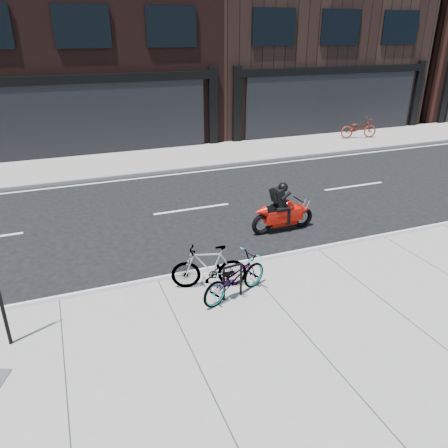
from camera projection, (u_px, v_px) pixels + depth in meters
name	position (u px, v px, depth m)	size (l,w,h in m)	color
ground	(214.00, 235.00, 11.74)	(120.00, 120.00, 0.00)	black
sidewalk_near	(314.00, 348.00, 7.45)	(60.00, 6.00, 0.13)	gray
sidewalk_far	(151.00, 160.00, 18.32)	(60.00, 3.50, 0.13)	gray
building_mideast	(290.00, 8.00, 24.89)	(12.00, 10.00, 12.50)	black
bike_rack	(232.00, 278.00, 8.58)	(0.44, 0.10, 0.74)	black
bicycle_front	(235.00, 278.00, 8.63)	(0.57, 1.62, 0.85)	gray
bicycle_rear	(209.00, 267.00, 8.93)	(0.44, 1.56, 0.94)	gray
motorcycle	(286.00, 211.00, 11.81)	(1.86, 0.40, 1.39)	black
bicycle_far	(359.00, 128.00, 21.68)	(0.64, 1.85, 0.97)	maroon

